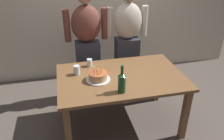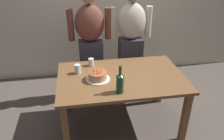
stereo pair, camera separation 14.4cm
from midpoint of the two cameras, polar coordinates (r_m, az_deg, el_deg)
The scene contains 9 objects.
ground_plane at distance 3.11m, azimuth 0.66°, elevation -13.45°, with size 10.00×10.00×0.00m, color #564C44.
back_wall at distance 3.92m, azimuth -4.76°, elevation 16.88°, with size 5.20×0.10×2.60m, color beige.
dining_table at distance 2.72m, azimuth 0.74°, elevation -3.29°, with size 1.50×0.96×0.74m.
birthday_cake at distance 2.58m, azimuth -5.18°, elevation -1.68°, with size 0.28×0.28×0.18m.
water_glass_near at distance 2.72m, azimuth -10.46°, elevation -0.05°, with size 0.07×0.07×0.12m, color silver.
water_glass_far at distance 2.89m, azimuth -7.16°, elevation 1.83°, with size 0.07×0.07×0.10m, color silver.
wine_bottle at distance 2.32m, azimuth 0.75°, elevation -3.13°, with size 0.08×0.08×0.31m.
person_man_bearded at distance 3.25m, azimuth -7.59°, elevation 6.42°, with size 0.61×0.27×1.66m.
person_woman_cardigan at distance 3.34m, azimuth 2.63°, elevation 7.32°, with size 0.61×0.27×1.66m.
Camera 1 is at (-0.62, -2.24, 2.07)m, focal length 35.93 mm.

